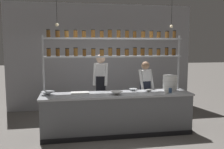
{
  "coord_description": "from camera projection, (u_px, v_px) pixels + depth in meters",
  "views": [
    {
      "loc": [
        -1.08,
        -5.36,
        2.01
      ],
      "look_at": [
        -0.08,
        0.2,
        1.33
      ],
      "focal_mm": 40.0,
      "sensor_mm": 36.0,
      "label": 1
    }
  ],
  "objects": [
    {
      "name": "pendant_light_row",
      "position": [
        117.0,
        23.0,
        5.37
      ],
      "size": [
        2.58,
        0.07,
        0.81
      ],
      "color": "black"
    },
    {
      "name": "prep_bowl_near_left",
      "position": [
        149.0,
        91.0,
        5.76
      ],
      "size": [
        0.18,
        0.18,
        0.05
      ],
      "color": "silver",
      "rests_on": "prep_counter"
    },
    {
      "name": "prep_bowl_center_front",
      "position": [
        117.0,
        93.0,
        5.41
      ],
      "size": [
        0.27,
        0.27,
        0.07
      ],
      "color": "silver",
      "rests_on": "prep_counter"
    },
    {
      "name": "prep_bowl_center_back",
      "position": [
        48.0,
        93.0,
        5.38
      ],
      "size": [
        0.29,
        0.29,
        0.08
      ],
      "color": "#B2B7BC",
      "rests_on": "prep_counter"
    },
    {
      "name": "serving_cup_by_board",
      "position": [
        170.0,
        90.0,
        5.65
      ],
      "size": [
        0.07,
        0.07,
        0.11
      ],
      "color": "#334C70",
      "rests_on": "prep_counter"
    },
    {
      "name": "chef_left",
      "position": [
        101.0,
        83.0,
        6.29
      ],
      "size": [
        0.41,
        0.35,
        1.77
      ],
      "rotation": [
        0.0,
        0.0,
        -0.28
      ],
      "color": "black",
      "rests_on": "ground_plane"
    },
    {
      "name": "cutting_board",
      "position": [
        80.0,
        93.0,
        5.58
      ],
      "size": [
        0.4,
        0.26,
        0.02
      ],
      "color": "silver",
      "rests_on": "prep_counter"
    },
    {
      "name": "ground_plane",
      "position": [
        117.0,
        133.0,
        5.67
      ],
      "size": [
        40.0,
        40.0,
        0.0
      ],
      "primitive_type": "plane",
      "color": "slate"
    },
    {
      "name": "prep_counter",
      "position": [
        117.0,
        114.0,
        5.62
      ],
      "size": [
        3.37,
        0.76,
        0.92
      ],
      "color": "slate",
      "rests_on": "ground_plane"
    },
    {
      "name": "prep_bowl_near_right",
      "position": [
        133.0,
        90.0,
        5.9
      ],
      "size": [
        0.18,
        0.18,
        0.05
      ],
      "color": "#B2B7BC",
      "rests_on": "prep_counter"
    },
    {
      "name": "spice_shelf_unit",
      "position": [
        114.0,
        48.0,
        5.76
      ],
      "size": [
        3.25,
        0.28,
        2.35
      ],
      "color": "#ADAFB5",
      "rests_on": "ground_plane"
    },
    {
      "name": "container_stack",
      "position": [
        170.0,
        83.0,
        5.93
      ],
      "size": [
        0.35,
        0.35,
        0.36
      ],
      "color": "white",
      "rests_on": "prep_counter"
    },
    {
      "name": "back_wall",
      "position": [
        102.0,
        57.0,
        7.8
      ],
      "size": [
        5.77,
        0.12,
        3.24
      ],
      "primitive_type": "cube",
      "color": "#939399",
      "rests_on": "ground_plane"
    },
    {
      "name": "chef_center",
      "position": [
        145.0,
        88.0,
        6.33
      ],
      "size": [
        0.4,
        0.32,
        1.58
      ],
      "rotation": [
        0.0,
        0.0,
        0.18
      ],
      "color": "black",
      "rests_on": "ground_plane"
    },
    {
      "name": "serving_cup_front",
      "position": [
        166.0,
        91.0,
        5.54
      ],
      "size": [
        0.09,
        0.09,
        0.11
      ],
      "color": "silver",
      "rests_on": "prep_counter"
    }
  ]
}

